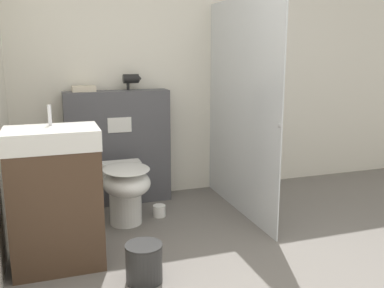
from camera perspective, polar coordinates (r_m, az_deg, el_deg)
wall_back at (r=4.36m, az=-4.62°, el=9.44°), size 8.00×0.06×2.50m
partition_panel at (r=4.19m, az=-9.76°, el=-0.49°), size 0.98×0.23×1.10m
shower_glass at (r=3.86m, az=6.47°, el=4.74°), size 0.04×1.46×1.92m
toilet at (r=3.68m, az=-8.84°, el=-5.78°), size 0.40×0.62×0.52m
sink_vanity at (r=3.06m, az=-17.72°, el=-6.91°), size 0.61×0.41×1.11m
hair_drier at (r=4.15m, az=-8.03°, el=8.58°), size 0.18×0.09×0.15m
folded_towel at (r=4.09m, az=-14.22°, el=7.16°), size 0.21×0.16×0.05m
spare_toilet_roll at (r=3.92m, az=-4.40°, el=-8.87°), size 0.11×0.11×0.10m
waste_bin at (r=2.88m, az=-6.42°, el=-15.46°), size 0.24×0.24×0.25m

